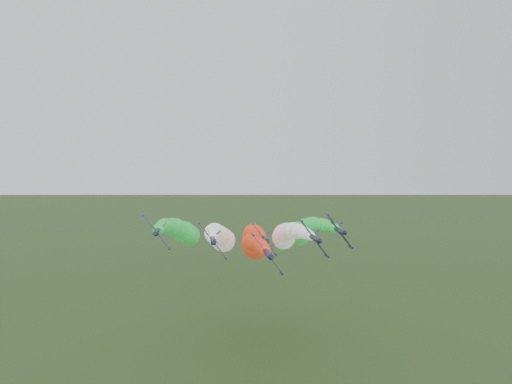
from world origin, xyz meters
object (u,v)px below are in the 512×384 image
jet_inner_right (286,236)px  jet_outer_left (182,231)px  jet_inner_left (219,237)px  jet_outer_right (304,231)px  jet_trail (254,236)px  jet_lead (254,245)px

jet_inner_right → jet_outer_left: (-33.39, 9.51, 0.74)m
jet_inner_right → jet_outer_left: bearing=164.1°
jet_inner_left → jet_outer_right: bearing=5.7°
jet_inner_left → jet_outer_right: size_ratio=1.00×
jet_outer_left → jet_outer_right: jet_outer_right is taller
jet_inner_right → jet_trail: jet_inner_right is taller
jet_lead → jet_outer_right: 23.13m
jet_inner_left → jet_trail: bearing=42.8°
jet_inner_left → jet_lead: bearing=-47.4°
jet_outer_right → jet_trail: (-15.79, 8.89, -2.90)m
jet_lead → jet_inner_left: (-10.19, 11.10, 1.19)m
jet_trail → jet_lead: bearing=-96.2°
jet_inner_right → jet_outer_right: size_ratio=0.99×
jet_lead → jet_inner_left: bearing=132.6°
jet_inner_left → jet_outer_right: (28.48, 2.85, 1.24)m
jet_inner_right → jet_outer_left: size_ratio=1.00×
jet_inner_right → jet_outer_right: bearing=42.3°
jet_inner_right → jet_outer_right: (7.28, 6.62, 0.68)m
jet_lead → jet_outer_left: 28.12m
jet_outer_right → jet_trail: size_ratio=1.00×
jet_lead → jet_trail: bearing=83.8°
jet_lead → jet_outer_left: (-22.39, 16.84, 2.48)m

